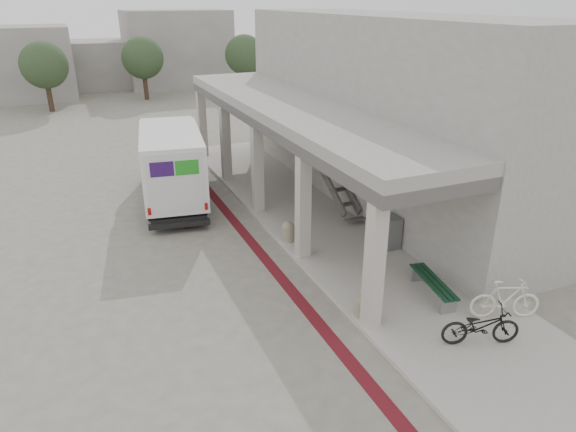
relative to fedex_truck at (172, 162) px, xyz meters
name	(u,v)px	position (x,y,z in m)	size (l,w,h in m)	color
ground	(244,279)	(0.52, -7.16, -1.58)	(120.00, 120.00, 0.00)	#6A645B
bike_lane_stripe	(253,244)	(1.52, -5.16, -1.57)	(0.35, 40.00, 0.01)	#571118
sidewalk	(363,252)	(4.52, -7.16, -1.52)	(4.40, 28.00, 0.12)	#A0988F
transit_building	(371,113)	(7.35, -2.66, 1.82)	(7.60, 17.00, 7.00)	gray
distant_backdrop	(74,59)	(-2.32, 28.73, 1.13)	(28.00, 10.00, 6.50)	gray
tree_left	(44,65)	(-4.48, 20.84, 1.60)	(3.20, 3.20, 4.80)	#38281C
tree_mid	(143,58)	(2.52, 22.84, 1.60)	(3.20, 3.20, 4.80)	#38281C
tree_right	(245,55)	(10.52, 21.84, 1.60)	(3.20, 3.20, 4.80)	#38281C
fedex_truck	(172,162)	(0.00, 0.00, 0.00)	(3.13, 7.18, 2.96)	black
bench	(433,285)	(4.82, -10.23, -1.12)	(0.78, 2.05, 0.47)	gray
bollard_near	(362,305)	(2.62, -10.27, -1.16)	(0.39, 0.39, 0.59)	gray
bollard_far	(288,231)	(2.62, -5.53, -1.13)	(0.44, 0.44, 0.66)	gray
utility_cabinet	(390,232)	(5.43, -7.25, -0.93)	(0.47, 0.63, 1.05)	slate
bicycle_black	(481,326)	(4.52, -12.33, -0.98)	(0.64, 1.82, 0.96)	black
bicycle_cream	(505,299)	(5.82, -11.75, -0.93)	(0.50, 1.76, 1.06)	silver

